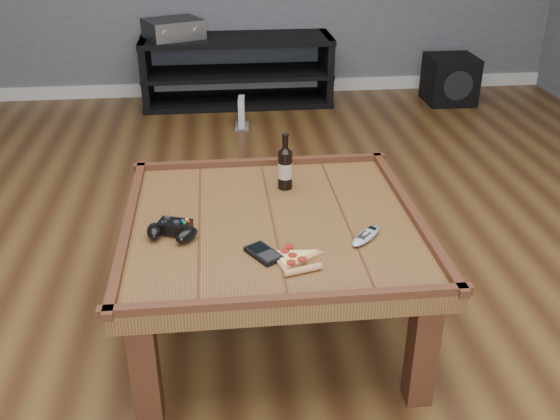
{
  "coord_description": "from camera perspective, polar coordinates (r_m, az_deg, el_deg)",
  "views": [
    {
      "loc": [
        -0.18,
        -1.87,
        1.46
      ],
      "look_at": [
        0.02,
        -0.06,
        0.52
      ],
      "focal_mm": 40.0,
      "sensor_mm": 36.0,
      "label": 1
    }
  ],
  "objects": [
    {
      "name": "baseboard",
      "position": [
        5.06,
        -3.98,
        11.11
      ],
      "size": [
        5.0,
        0.02,
        0.1
      ],
      "primitive_type": "cube",
      "color": "silver",
      "rests_on": "ground"
    },
    {
      "name": "ground",
      "position": [
        2.38,
        -0.62,
        -10.54
      ],
      "size": [
        6.0,
        6.0,
        0.0
      ],
      "primitive_type": "plane",
      "color": "#3F2312",
      "rests_on": "ground"
    },
    {
      "name": "beer_bottle",
      "position": [
        2.33,
        0.47,
        3.97
      ],
      "size": [
        0.06,
        0.06,
        0.21
      ],
      "color": "black",
      "rests_on": "coffee_table"
    },
    {
      "name": "remote_control",
      "position": [
        2.03,
        7.85,
        -2.37
      ],
      "size": [
        0.14,
        0.15,
        0.02
      ],
      "rotation": [
        0.0,
        0.0,
        -0.73
      ],
      "color": "#949BA1",
      "rests_on": "coffee_table"
    },
    {
      "name": "coffee_table",
      "position": [
        2.16,
        -0.67,
        -2.32
      ],
      "size": [
        1.03,
        1.03,
        0.48
      ],
      "color": "#503016",
      "rests_on": "ground"
    },
    {
      "name": "pizza_slice",
      "position": [
        1.9,
        1.29,
        -4.54
      ],
      "size": [
        0.18,
        0.24,
        0.02
      ],
      "rotation": [
        0.0,
        0.0,
        0.26
      ],
      "color": "#BA7F51",
      "rests_on": "coffee_table"
    },
    {
      "name": "smartphone",
      "position": [
        1.93,
        -1.5,
        -4.0
      ],
      "size": [
        0.12,
        0.14,
        0.02
      ],
      "rotation": [
        0.0,
        0.0,
        0.55
      ],
      "color": "black",
      "rests_on": "coffee_table"
    },
    {
      "name": "av_receiver",
      "position": [
        4.71,
        -9.72,
        16.03
      ],
      "size": [
        0.47,
        0.44,
        0.13
      ],
      "rotation": [
        0.0,
        0.0,
        0.43
      ],
      "color": "black",
      "rests_on": "media_console"
    },
    {
      "name": "game_console",
      "position": [
        4.3,
        -3.52,
        8.76
      ],
      "size": [
        0.1,
        0.17,
        0.21
      ],
      "rotation": [
        0.0,
        0.0,
        -0.08
      ],
      "color": "slate",
      "rests_on": "ground"
    },
    {
      "name": "media_console",
      "position": [
        4.78,
        -3.92,
        12.56
      ],
      "size": [
        1.4,
        0.45,
        0.5
      ],
      "color": "black",
      "rests_on": "ground"
    },
    {
      "name": "subwoofer",
      "position": [
        4.98,
        15.28,
        11.45
      ],
      "size": [
        0.35,
        0.36,
        0.35
      ],
      "rotation": [
        0.0,
        0.0,
        -0.01
      ],
      "color": "black",
      "rests_on": "ground"
    },
    {
      "name": "game_controller",
      "position": [
        2.05,
        -9.83,
        -1.83
      ],
      "size": [
        0.18,
        0.15,
        0.05
      ],
      "rotation": [
        0.0,
        0.0,
        -0.34
      ],
      "color": "black",
      "rests_on": "coffee_table"
    }
  ]
}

